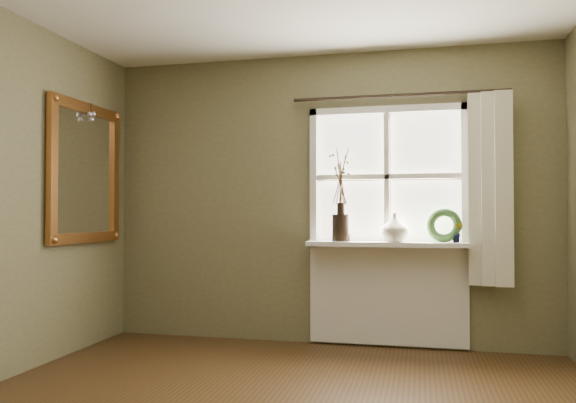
# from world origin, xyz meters

# --- Properties ---
(wall_back) EXTENTS (4.00, 0.10, 2.60)m
(wall_back) POSITION_xyz_m (0.00, 2.30, 1.30)
(wall_back) COLOR #6A6646
(wall_back) RESTS_ON ground
(window_frame) EXTENTS (1.36, 0.06, 1.24)m
(window_frame) POSITION_xyz_m (0.55, 2.23, 1.48)
(window_frame) COLOR white
(window_frame) RESTS_ON wall_back
(window_sill) EXTENTS (1.36, 0.26, 0.04)m
(window_sill) POSITION_xyz_m (0.55, 2.12, 0.90)
(window_sill) COLOR white
(window_sill) RESTS_ON wall_back
(window_apron) EXTENTS (1.36, 0.04, 0.88)m
(window_apron) POSITION_xyz_m (0.55, 2.23, 0.46)
(window_apron) COLOR white
(window_apron) RESTS_ON ground
(dark_jug) EXTENTS (0.19, 0.19, 0.23)m
(dark_jug) POSITION_xyz_m (0.16, 2.12, 1.04)
(dark_jug) COLOR black
(dark_jug) RESTS_ON window_sill
(cream_vase) EXTENTS (0.30, 0.30, 0.24)m
(cream_vase) POSITION_xyz_m (0.62, 2.12, 1.04)
(cream_vase) COLOR beige
(cream_vase) RESTS_ON window_sill
(wreath) EXTENTS (0.31, 0.19, 0.30)m
(wreath) POSITION_xyz_m (1.03, 2.16, 1.03)
(wreath) COLOR #2B4B21
(wreath) RESTS_ON window_sill
(potted_plant_left) EXTENTS (0.10, 0.07, 0.17)m
(potted_plant_left) POSITION_xyz_m (0.12, 2.12, 1.01)
(potted_plant_left) COLOR #2B4B21
(potted_plant_left) RESTS_ON window_sill
(potted_plant_right) EXTENTS (0.10, 0.08, 0.16)m
(potted_plant_right) POSITION_xyz_m (1.13, 2.12, 1.00)
(potted_plant_right) COLOR #2B4B21
(potted_plant_right) RESTS_ON window_sill
(curtain) EXTENTS (0.36, 0.12, 1.59)m
(curtain) POSITION_xyz_m (1.39, 2.13, 1.37)
(curtain) COLOR beige
(curtain) RESTS_ON wall_back
(curtain_rod) EXTENTS (1.84, 0.03, 0.03)m
(curtain_rod) POSITION_xyz_m (0.65, 2.17, 2.18)
(curtain_rod) COLOR black
(curtain_rod) RESTS_ON wall_back
(gilt_mirror) EXTENTS (0.10, 1.00, 1.20)m
(gilt_mirror) POSITION_xyz_m (-1.96, 1.55, 1.51)
(gilt_mirror) COLOR white
(gilt_mirror) RESTS_ON wall_left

